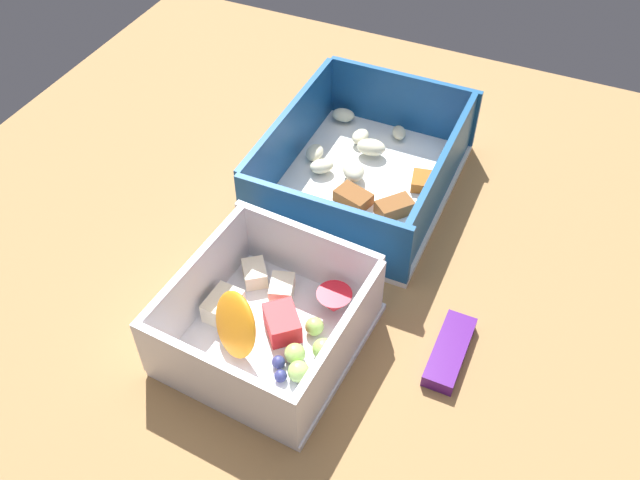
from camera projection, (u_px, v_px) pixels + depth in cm
name	position (u px, v px, depth cm)	size (l,w,h in cm)	color
table_surface	(315.00, 276.00, 60.48)	(80.00, 80.00, 2.00)	#9E7547
pasta_container	(361.00, 170.00, 65.68)	(21.11, 16.05, 6.98)	white
fruit_bowl	(270.00, 322.00, 53.00)	(15.44, 14.37, 6.29)	white
candy_bar	(450.00, 351.00, 53.02)	(7.00, 2.40, 1.20)	#51197A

